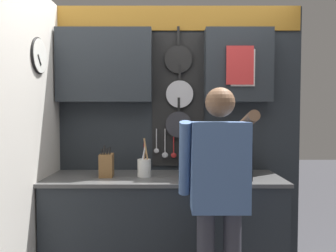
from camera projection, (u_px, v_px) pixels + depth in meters
base_cabinet_counter at (164, 229)px, 2.80m from camera, size 1.97×0.63×0.91m
back_wall_unit at (163, 108)px, 3.04m from camera, size 2.54×0.23×2.43m
side_wall at (25, 144)px, 2.37m from camera, size 0.07×1.60×2.43m
microwave at (216, 159)px, 2.76m from camera, size 0.51×0.40×0.31m
knife_block at (106, 165)px, 2.76m from camera, size 0.12×0.15×0.27m
utensil_crock at (144, 167)px, 2.76m from camera, size 0.11×0.11×0.33m
person at (219, 185)px, 2.20m from camera, size 0.54×0.63×1.62m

